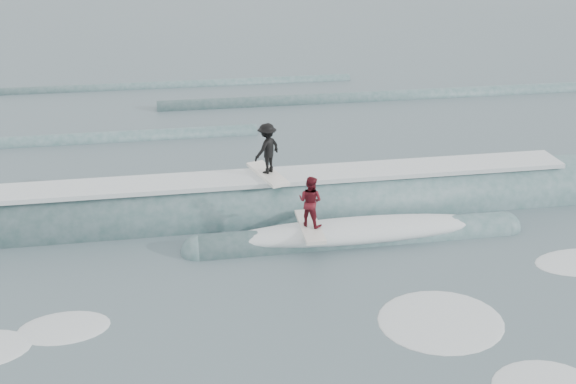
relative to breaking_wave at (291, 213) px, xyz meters
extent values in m
plane|color=#3E515B|center=(-0.21, -6.09, -0.04)|extent=(160.00, 160.00, 0.00)
cylinder|color=#355959|center=(-0.21, 0.26, -0.04)|extent=(20.11, 2.22, 2.22)
cylinder|color=#355959|center=(1.59, -1.94, -0.04)|extent=(9.00, 0.99, 0.99)
sphere|color=#355959|center=(-2.91, -1.94, -0.04)|extent=(0.99, 0.99, 0.99)
sphere|color=#355959|center=(6.09, -1.94, -0.04)|extent=(0.99, 0.99, 0.99)
cube|color=silver|center=(-0.21, 0.26, 1.14)|extent=(18.00, 1.30, 0.14)
ellipsoid|color=silver|center=(1.59, -1.94, 0.26)|extent=(7.60, 1.30, 0.60)
cube|color=silver|center=(-0.68, 0.26, 1.26)|extent=(1.11, 2.07, 0.10)
imported|color=black|center=(-0.68, 0.26, 2.08)|extent=(1.13, 1.09, 1.55)
cube|color=silver|center=(0.21, -1.94, 0.51)|extent=(0.57, 2.01, 0.10)
imported|color=#520F17|center=(0.21, -1.94, 1.29)|extent=(0.90, 0.88, 1.46)
ellipsoid|color=silver|center=(2.49, -6.06, -0.04)|extent=(2.97, 2.03, 0.10)
ellipsoid|color=silver|center=(-6.08, -4.92, -0.04)|extent=(2.40, 1.64, 0.10)
cylinder|color=#355959|center=(6.67, 11.91, -0.04)|extent=(22.00, 0.80, 0.80)
cylinder|color=#355959|center=(-5.09, 15.91, -0.04)|extent=(22.00, 0.60, 0.60)
camera|label=1|loc=(-2.99, -17.60, 8.79)|focal=40.00mm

